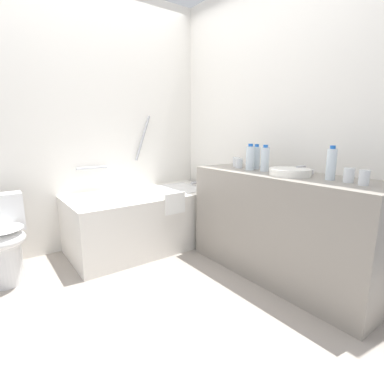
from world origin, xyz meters
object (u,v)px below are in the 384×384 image
(toilet, at_px, (2,239))
(drinking_glass_0, at_px, (349,175))
(drinking_glass_2, at_px, (236,162))
(bathtub, at_px, (148,217))
(drinking_glass_3, at_px, (364,178))
(water_bottle_0, at_px, (256,158))
(water_bottle_1, at_px, (331,164))
(sink_basin, at_px, (290,172))
(water_bottle_3, at_px, (250,158))
(water_bottle_2, at_px, (265,159))
(sink_faucet, at_px, (304,170))
(drinking_glass_1, at_px, (239,163))

(toilet, height_order, drinking_glass_0, drinking_glass_0)
(drinking_glass_0, distance_m, drinking_glass_2, 1.05)
(bathtub, distance_m, drinking_glass_3, 2.00)
(water_bottle_0, relative_size, water_bottle_1, 0.93)
(drinking_glass_2, relative_size, drinking_glass_3, 0.94)
(water_bottle_1, bearing_deg, drinking_glass_3, -97.58)
(sink_basin, height_order, drinking_glass_0, drinking_glass_0)
(bathtub, xyz_separation_m, water_bottle_3, (0.52, -0.91, 0.66))
(drinking_glass_2, bearing_deg, toilet, 160.57)
(water_bottle_1, height_order, drinking_glass_3, water_bottle_1)
(water_bottle_0, distance_m, drinking_glass_2, 0.24)
(bathtub, distance_m, water_bottle_2, 1.35)
(water_bottle_1, relative_size, water_bottle_3, 1.04)
(sink_faucet, bearing_deg, drinking_glass_2, 98.53)
(water_bottle_0, xyz_separation_m, water_bottle_1, (-0.04, -0.69, 0.01))
(water_bottle_2, relative_size, drinking_glass_1, 2.45)
(sink_faucet, bearing_deg, bathtub, 118.14)
(sink_faucet, height_order, drinking_glass_1, drinking_glass_1)
(water_bottle_1, bearing_deg, water_bottle_2, 91.45)
(water_bottle_2, bearing_deg, water_bottle_3, 107.06)
(water_bottle_2, height_order, drinking_glass_0, water_bottle_2)
(sink_faucet, bearing_deg, toilet, 146.50)
(water_bottle_1, xyz_separation_m, water_bottle_2, (-0.01, 0.55, -0.01))
(bathtub, height_order, water_bottle_3, bathtub)
(sink_basin, relative_size, drinking_glass_2, 3.41)
(water_bottle_0, relative_size, drinking_glass_3, 2.27)
(bathtub, distance_m, sink_basin, 1.53)
(sink_faucet, bearing_deg, water_bottle_0, 102.42)
(water_bottle_0, xyz_separation_m, drinking_glass_1, (-0.07, 0.14, -0.06))
(bathtub, distance_m, drinking_glass_1, 1.11)
(water_bottle_0, xyz_separation_m, water_bottle_2, (-0.05, -0.14, 0.00))
(drinking_glass_1, bearing_deg, drinking_glass_2, 56.67)
(water_bottle_2, bearing_deg, bathtub, 118.22)
(sink_basin, bearing_deg, toilet, 143.94)
(water_bottle_2, relative_size, drinking_glass_0, 2.30)
(sink_basin, bearing_deg, drinking_glass_3, -87.69)
(water_bottle_0, bearing_deg, water_bottle_1, -93.17)
(drinking_glass_2, distance_m, drinking_glass_3, 1.16)
(toilet, bearing_deg, bathtub, 90.43)
(toilet, relative_size, sink_faucet, 4.65)
(sink_faucet, xyz_separation_m, drinking_glass_2, (-0.10, 0.65, 0.01))
(bathtub, relative_size, water_bottle_2, 7.19)
(drinking_glass_1, bearing_deg, water_bottle_1, -87.79)
(sink_faucet, height_order, water_bottle_2, water_bottle_2)
(toilet, xyz_separation_m, drinking_glass_3, (1.82, -1.82, 0.55))
(bathtub, bearing_deg, drinking_glass_1, -54.63)
(drinking_glass_2, bearing_deg, drinking_glass_0, -91.73)
(water_bottle_1, height_order, water_bottle_2, water_bottle_1)
(bathtub, xyz_separation_m, drinking_glass_2, (0.60, -0.66, 0.60))
(drinking_glass_0, distance_m, drinking_glass_1, 0.96)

